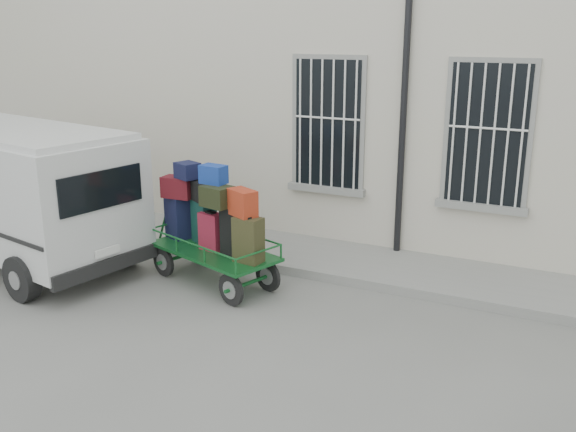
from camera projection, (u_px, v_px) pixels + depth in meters
The scene contains 5 objects.
ground at pixel (270, 312), 9.06m from camera, with size 80.00×80.00×0.00m, color slate.
building at pixel (395, 72), 12.96m from camera, with size 24.00×5.15×6.00m.
sidewalk at pixel (330, 259), 10.93m from camera, with size 24.00×1.70×0.15m, color gray.
luggage_cart at pixel (212, 224), 9.85m from camera, with size 2.56×1.58×1.89m.
van at pixel (18, 187), 10.65m from camera, with size 4.87×2.77×2.31m.
Camera 1 is at (3.90, -7.35, 3.84)m, focal length 40.00 mm.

